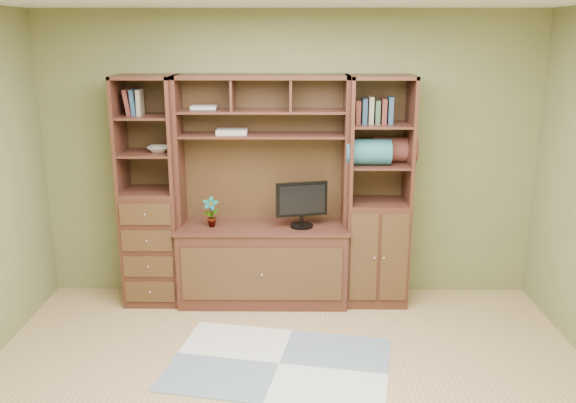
{
  "coord_description": "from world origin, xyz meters",
  "views": [
    {
      "loc": [
        0.03,
        -3.46,
        2.38
      ],
      "look_at": [
        -0.01,
        1.2,
        1.1
      ],
      "focal_mm": 38.0,
      "sensor_mm": 36.0,
      "label": 1
    }
  ],
  "objects_px": {
    "center_hutch": "(262,194)",
    "left_tower": "(150,192)",
    "monitor": "(302,196)",
    "right_tower": "(378,193)"
  },
  "relations": [
    {
      "from": "center_hutch",
      "to": "left_tower",
      "type": "relative_size",
      "value": 1.0
    },
    {
      "from": "center_hutch",
      "to": "monitor",
      "type": "distance_m",
      "value": 0.35
    },
    {
      "from": "center_hutch",
      "to": "right_tower",
      "type": "height_order",
      "value": "same"
    },
    {
      "from": "left_tower",
      "to": "right_tower",
      "type": "bearing_deg",
      "value": 0.0
    },
    {
      "from": "right_tower",
      "to": "monitor",
      "type": "relative_size",
      "value": 3.65
    },
    {
      "from": "monitor",
      "to": "right_tower",
      "type": "bearing_deg",
      "value": -7.21
    },
    {
      "from": "right_tower",
      "to": "monitor",
      "type": "bearing_deg",
      "value": -173.67
    },
    {
      "from": "left_tower",
      "to": "center_hutch",
      "type": "bearing_deg",
      "value": -2.29
    },
    {
      "from": "center_hutch",
      "to": "right_tower",
      "type": "xyz_separation_m",
      "value": [
        1.02,
        0.04,
        0.0
      ]
    },
    {
      "from": "left_tower",
      "to": "monitor",
      "type": "bearing_deg",
      "value": -3.18
    }
  ]
}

